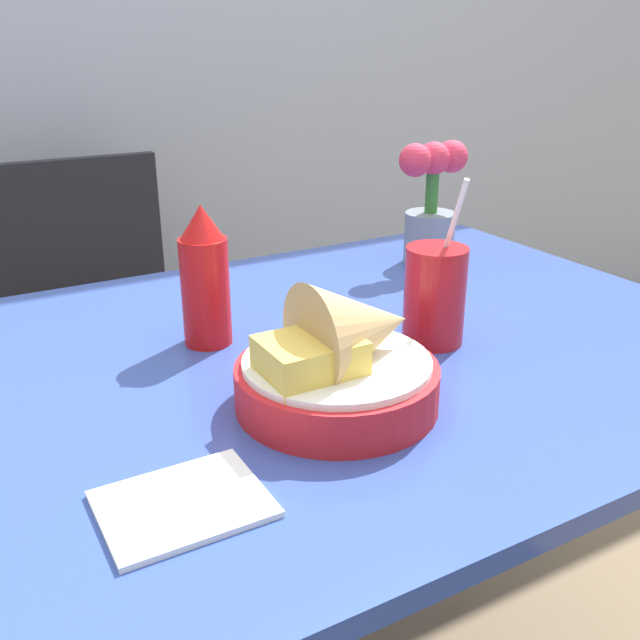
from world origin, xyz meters
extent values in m
cube|color=#334C9E|center=(0.00, 0.00, 0.73)|extent=(1.15, 0.83, 0.02)
cylinder|color=gray|center=(0.52, 0.35, 0.36)|extent=(0.05, 0.05, 0.71)
cylinder|color=black|center=(-0.33, 0.52, 0.22)|extent=(0.03, 0.03, 0.45)
cylinder|color=black|center=(0.03, 0.52, 0.22)|extent=(0.03, 0.03, 0.45)
cylinder|color=black|center=(-0.33, 0.88, 0.22)|extent=(0.03, 0.03, 0.45)
cylinder|color=black|center=(0.03, 0.88, 0.22)|extent=(0.03, 0.03, 0.45)
cube|color=black|center=(-0.15, 0.70, 0.46)|extent=(0.40, 0.40, 0.02)
cube|color=black|center=(-0.15, 0.88, 0.67)|extent=(0.40, 0.03, 0.40)
cylinder|color=red|center=(-0.07, -0.14, 0.76)|extent=(0.22, 0.22, 0.05)
cylinder|color=white|center=(-0.07, -0.14, 0.79)|extent=(0.21, 0.21, 0.01)
cone|color=tan|center=(-0.04, -0.14, 0.82)|extent=(0.12, 0.12, 0.12)
cube|color=#E5C14C|center=(-0.11, -0.15, 0.81)|extent=(0.10, 0.08, 0.04)
cylinder|color=red|center=(-0.13, 0.09, 0.81)|extent=(0.06, 0.06, 0.14)
cone|color=red|center=(-0.13, 0.09, 0.90)|extent=(0.06, 0.06, 0.04)
cylinder|color=red|center=(0.13, -0.05, 0.80)|extent=(0.08, 0.08, 0.13)
cylinder|color=black|center=(0.13, -0.05, 0.79)|extent=(0.07, 0.07, 0.11)
cylinder|color=white|center=(0.14, -0.05, 0.86)|extent=(0.01, 0.07, 0.20)
cylinder|color=gray|center=(0.34, 0.23, 0.78)|extent=(0.09, 0.09, 0.09)
cylinder|color=#33722D|center=(0.34, 0.23, 0.87)|extent=(0.02, 0.02, 0.08)
sphere|color=#DB334C|center=(0.34, 0.23, 0.92)|extent=(0.06, 0.06, 0.06)
sphere|color=#DB334C|center=(0.30, 0.23, 0.92)|extent=(0.06, 0.06, 0.06)
sphere|color=#DB334C|center=(0.38, 0.23, 0.92)|extent=(0.06, 0.06, 0.06)
cube|color=white|center=(-0.28, -0.23, 0.74)|extent=(0.14, 0.11, 0.01)
camera|label=1|loc=(-0.43, -0.74, 1.12)|focal=40.00mm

